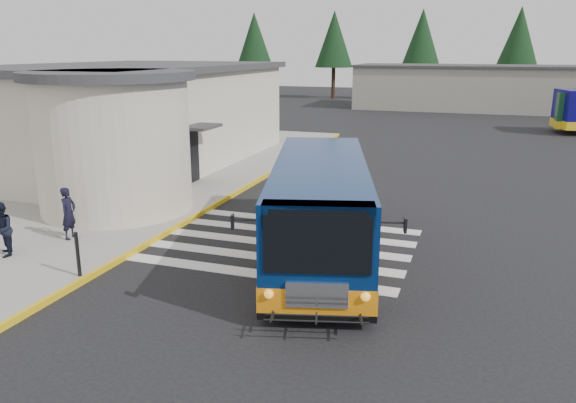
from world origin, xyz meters
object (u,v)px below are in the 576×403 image
(pedestrian_b, at_px, (1,230))
(bollard, at_px, (78,254))
(transit_bus, at_px, (320,213))
(pedestrian_a, at_px, (69,213))

(pedestrian_b, bearing_deg, bollard, 37.10)
(pedestrian_b, distance_m, bollard, 2.95)
(bollard, bearing_deg, transit_bus, 35.08)
(pedestrian_a, bearing_deg, transit_bus, -83.71)
(transit_bus, relative_size, pedestrian_a, 6.26)
(transit_bus, xyz_separation_m, bollard, (-5.21, -3.66, -0.56))
(transit_bus, height_order, pedestrian_b, transit_bus)
(pedestrian_a, xyz_separation_m, pedestrian_b, (-0.72, -1.82, -0.03))
(transit_bus, xyz_separation_m, pedestrian_b, (-8.11, -3.16, -0.38))
(pedestrian_b, bearing_deg, pedestrian_a, 115.23)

